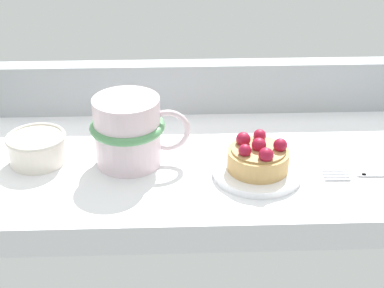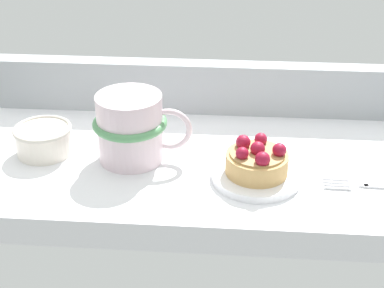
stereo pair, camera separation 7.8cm
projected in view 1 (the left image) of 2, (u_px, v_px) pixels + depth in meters
ground_plane at (204, 167)px, 83.94cm from camera, size 72.52×33.51×4.06cm
window_rail_back at (199, 87)px, 94.07cm from camera, size 71.07×3.42×8.34cm
dessert_plate at (257, 172)px, 78.07cm from camera, size 12.02×12.02×1.05cm
raspberry_tart at (258, 157)px, 76.90cm from camera, size 8.28×8.28×4.64cm
coffee_mug at (129, 131)px, 78.97cm from camera, size 13.81×10.33×9.72cm
dessert_fork at (383, 174)px, 77.89cm from camera, size 16.69×2.54×0.60cm
sugar_bowl at (37, 147)px, 80.48cm from camera, size 8.35×8.35×4.12cm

